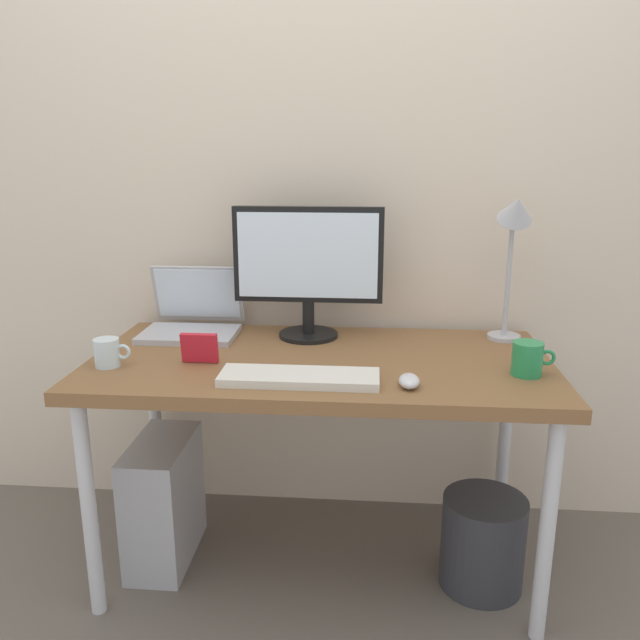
# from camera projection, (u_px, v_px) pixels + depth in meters

# --- Properties ---
(ground_plane) EXTENTS (6.00, 6.00, 0.00)m
(ground_plane) POSITION_uv_depth(u_px,v_px,m) (320.00, 561.00, 2.15)
(ground_plane) COLOR #665B51
(back_wall) EXTENTS (4.40, 0.04, 2.60)m
(back_wall) POSITION_uv_depth(u_px,v_px,m) (330.00, 162.00, 2.21)
(back_wall) COLOR beige
(back_wall) RESTS_ON ground_plane
(desk) EXTENTS (1.41, 0.70, 0.72)m
(desk) POSITION_uv_depth(u_px,v_px,m) (320.00, 377.00, 1.98)
(desk) COLOR brown
(desk) RESTS_ON ground_plane
(monitor) EXTENTS (0.50, 0.20, 0.44)m
(monitor) POSITION_uv_depth(u_px,v_px,m) (308.00, 265.00, 2.11)
(monitor) COLOR black
(monitor) RESTS_ON desk
(laptop) EXTENTS (0.32, 0.28, 0.22)m
(laptop) POSITION_uv_depth(u_px,v_px,m) (193.00, 317.00, 2.22)
(laptop) COLOR #B2B2B7
(laptop) RESTS_ON desk
(desk_lamp) EXTENTS (0.11, 0.16, 0.50)m
(desk_lamp) POSITION_uv_depth(u_px,v_px,m) (514.00, 233.00, 2.03)
(desk_lamp) COLOR #B2B2B7
(desk_lamp) RESTS_ON desk
(keyboard) EXTENTS (0.44, 0.14, 0.02)m
(keyboard) POSITION_uv_depth(u_px,v_px,m) (299.00, 377.00, 1.76)
(keyboard) COLOR silver
(keyboard) RESTS_ON desk
(mouse) EXTENTS (0.06, 0.09, 0.03)m
(mouse) POSITION_uv_depth(u_px,v_px,m) (409.00, 381.00, 1.72)
(mouse) COLOR silver
(mouse) RESTS_ON desk
(coffee_mug) EXTENTS (0.12, 0.09, 0.10)m
(coffee_mug) POSITION_uv_depth(u_px,v_px,m) (528.00, 359.00, 1.80)
(coffee_mug) COLOR #268C4C
(coffee_mug) RESTS_ON desk
(glass_cup) EXTENTS (0.11, 0.07, 0.08)m
(glass_cup) POSITION_uv_depth(u_px,v_px,m) (108.00, 353.00, 1.88)
(glass_cup) COLOR silver
(glass_cup) RESTS_ON desk
(photo_frame) EXTENTS (0.11, 0.03, 0.09)m
(photo_frame) POSITION_uv_depth(u_px,v_px,m) (200.00, 348.00, 1.90)
(photo_frame) COLOR red
(photo_frame) RESTS_ON desk
(computer_tower) EXTENTS (0.18, 0.36, 0.42)m
(computer_tower) POSITION_uv_depth(u_px,v_px,m) (164.00, 500.00, 2.13)
(computer_tower) COLOR #B2B2B7
(computer_tower) RESTS_ON ground_plane
(wastebasket) EXTENTS (0.26, 0.26, 0.30)m
(wastebasket) POSITION_uv_depth(u_px,v_px,m) (483.00, 542.00, 2.00)
(wastebasket) COLOR #333338
(wastebasket) RESTS_ON ground_plane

